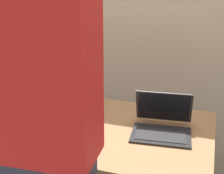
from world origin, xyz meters
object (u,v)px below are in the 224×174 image
Objects in this scene: beer_bottle_amber at (48,100)px; person_figure at (49,152)px; laptop at (162,124)px; beer_bottle_green at (57,94)px; beer_bottle_brown at (74,95)px; beer_bottle_dark at (69,107)px.

person_figure is (0.33, -0.58, 0.04)m from beer_bottle_amber.
beer_bottle_green reaches higher than laptop.
beer_bottle_brown is 1.07× the size of beer_bottle_dark.
beer_bottle_amber is (-0.68, -0.06, 0.08)m from laptop.
beer_bottle_brown is at bearing 57.74° from beer_bottle_amber.
beer_bottle_amber is (0.00, -0.12, 0.00)m from beer_bottle_green.
beer_bottle_dark is at bearing -75.95° from beer_bottle_brown.
laptop is 0.19× the size of person_figure.
beer_bottle_brown is (0.10, 0.03, -0.01)m from beer_bottle_green.
laptop is 1.07× the size of beer_bottle_amber.
beer_bottle_green is 0.78m from person_figure.
beer_bottle_green is 1.20× the size of beer_bottle_dark.
beer_bottle_green is at bearing 91.59° from beer_bottle_amber.
beer_bottle_green is 0.12m from beer_bottle_amber.
beer_bottle_green is at bearing -161.61° from beer_bottle_brown.
beer_bottle_dark is at bearing 108.79° from person_figure.
beer_bottle_dark is 0.15× the size of person_figure.
laptop is at bearing -8.92° from beer_bottle_brown.
beer_bottle_dark reaches higher than laptop.
beer_bottle_green and beer_bottle_amber have the same top height.
person_figure is (0.34, -0.70, 0.04)m from beer_bottle_green.
beer_bottle_green is 0.18× the size of person_figure.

